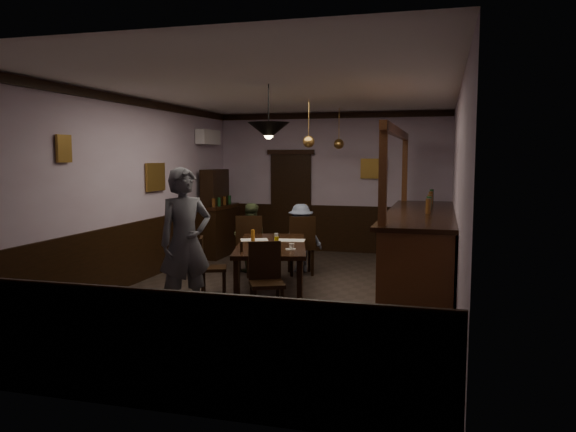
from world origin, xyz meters
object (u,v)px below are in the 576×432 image
(chair_near, at_px, (266,277))
(person_standing, at_px, (185,242))
(chair_far_right, at_px, (301,243))
(soda_can, at_px, (277,241))
(person_seated_left, at_px, (250,238))
(sideboard, at_px, (217,221))
(dining_table, at_px, (272,248))
(chair_side, at_px, (209,264))
(person_seated_right, at_px, (301,238))
(pendant_brass_far, at_px, (339,144))
(pendant_iron, at_px, (269,131))
(chair_far_left, at_px, (249,242))
(pendant_brass_mid, at_px, (309,142))
(coffee_cup, at_px, (292,246))
(bar_counter, at_px, (421,247))

(chair_near, height_order, person_standing, person_standing)
(chair_far_right, relative_size, soda_can, 8.62)
(person_seated_left, xyz_separation_m, sideboard, (-1.23, 1.44, 0.10))
(chair_far_right, bearing_deg, dining_table, 62.94)
(dining_table, relative_size, chair_side, 2.72)
(person_seated_right, xyz_separation_m, pendant_brass_far, (0.41, 1.46, 1.69))
(chair_far_right, bearing_deg, soda_can, 67.58)
(chair_near, distance_m, person_seated_left, 2.91)
(chair_side, bearing_deg, person_seated_right, -44.21)
(person_standing, distance_m, pendant_iron, 1.83)
(chair_side, bearing_deg, chair_far_right, -49.41)
(chair_far_left, height_order, chair_far_right, chair_far_left)
(soda_can, height_order, pendant_iron, pendant_iron)
(soda_can, xyz_separation_m, pendant_iron, (0.09, -0.67, 1.58))
(chair_near, bearing_deg, chair_side, 118.02)
(pendant_brass_mid, bearing_deg, dining_table, -100.73)
(person_standing, xyz_separation_m, sideboard, (-1.36, 4.30, -0.24))
(chair_far_right, relative_size, person_seated_left, 0.84)
(coffee_cup, xyz_separation_m, soda_can, (-0.33, 0.37, 0.01))
(chair_side, bearing_deg, chair_near, -147.11)
(chair_far_right, relative_size, bar_counter, 0.23)
(person_standing, bearing_deg, coffee_cup, -5.92)
(sideboard, bearing_deg, bar_counter, -22.85)
(chair_near, relative_size, person_seated_right, 0.79)
(dining_table, height_order, chair_side, chair_side)
(dining_table, xyz_separation_m, chair_far_left, (-0.75, 1.11, -0.11))
(person_standing, distance_m, soda_can, 1.60)
(chair_side, height_order, soda_can, chair_side)
(dining_table, height_order, person_standing, person_standing)
(chair_far_left, distance_m, pendant_brass_mid, 2.01)
(chair_near, xyz_separation_m, soda_can, (-0.21, 1.18, 0.28))
(person_standing, height_order, coffee_cup, person_standing)
(dining_table, distance_m, person_standing, 1.65)
(person_seated_right, distance_m, pendant_iron, 2.98)
(coffee_cup, bearing_deg, chair_far_right, 85.13)
(person_seated_left, relative_size, soda_can, 10.25)
(person_seated_right, relative_size, pendant_iron, 1.69)
(person_seated_left, bearing_deg, person_standing, 77.91)
(person_standing, bearing_deg, dining_table, 17.33)
(dining_table, distance_m, chair_side, 0.97)
(chair_far_right, relative_size, sideboard, 0.58)
(sideboard, height_order, pendant_iron, pendant_iron)
(pendant_iron, bearing_deg, sideboard, 122.10)
(chair_far_right, relative_size, pendant_brass_far, 1.28)
(person_seated_left, xyz_separation_m, bar_counter, (2.97, -0.33, 0.01))
(dining_table, relative_size, coffee_cup, 29.76)
(dining_table, distance_m, bar_counter, 2.39)
(chair_far_left, distance_m, person_standing, 2.61)
(chair_far_right, height_order, pendant_brass_mid, pendant_brass_mid)
(pendant_brass_mid, relative_size, pendant_brass_far, 1.00)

